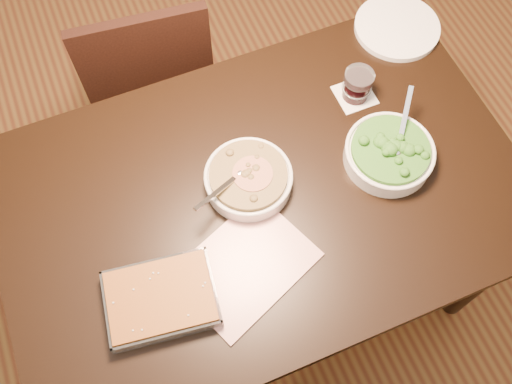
{
  "coord_description": "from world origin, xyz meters",
  "views": [
    {
      "loc": [
        -0.27,
        -0.61,
        2.11
      ],
      "look_at": [
        -0.03,
        -0.02,
        0.8
      ],
      "focal_mm": 40.0,
      "sensor_mm": 36.0,
      "label": 1
    }
  ],
  "objects": [
    {
      "name": "baking_dish",
      "position": [
        -0.34,
        -0.18,
        0.77
      ],
      "size": [
        0.29,
        0.23,
        0.05
      ],
      "rotation": [
        0.0,
        0.0,
        -0.14
      ],
      "color": "silver",
      "rests_on": "table"
    },
    {
      "name": "stew_bowl",
      "position": [
        -0.03,
        0.04,
        0.78
      ],
      "size": [
        0.25,
        0.23,
        0.09
      ],
      "color": "white",
      "rests_on": "table"
    },
    {
      "name": "chair_far",
      "position": [
        -0.14,
        0.69,
        0.49
      ],
      "size": [
        0.46,
        0.46,
        0.88
      ],
      "rotation": [
        0.0,
        0.0,
        3.03
      ],
      "color": "black",
      "rests_on": "ground"
    },
    {
      "name": "magazine_a",
      "position": [
        -0.12,
        -0.17,
        0.75
      ],
      "size": [
        0.39,
        0.34,
        0.01
      ],
      "primitive_type": "cube",
      "rotation": [
        0.0,
        0.0,
        0.39
      ],
      "color": "#AF3332",
      "rests_on": "table"
    },
    {
      "name": "wine_tumbler",
      "position": [
        0.37,
        0.19,
        0.8
      ],
      "size": [
        0.08,
        0.08,
        0.09
      ],
      "color": "black",
      "rests_on": "coaster"
    },
    {
      "name": "broccoli_bowl",
      "position": [
        0.35,
        -0.04,
        0.78
      ],
      "size": [
        0.24,
        0.25,
        0.09
      ],
      "color": "white",
      "rests_on": "table"
    },
    {
      "name": "ground",
      "position": [
        0.0,
        0.0,
        0.0
      ],
      "size": [
        4.0,
        4.0,
        0.0
      ],
      "primitive_type": "plane",
      "color": "#472414",
      "rests_on": "ground"
    },
    {
      "name": "dinner_plate",
      "position": [
        0.6,
        0.36,
        0.76
      ],
      "size": [
        0.26,
        0.26,
        0.02
      ],
      "primitive_type": "cylinder",
      "color": "white",
      "rests_on": "table"
    },
    {
      "name": "table",
      "position": [
        0.0,
        0.0,
        0.65
      ],
      "size": [
        1.4,
        0.9,
        0.75
      ],
      "color": "black",
      "rests_on": "ground"
    },
    {
      "name": "coaster",
      "position": [
        0.37,
        0.19,
        0.75
      ],
      "size": [
        0.11,
        0.11,
        0.0
      ],
      "primitive_type": "cube",
      "color": "white",
      "rests_on": "table"
    }
  ]
}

